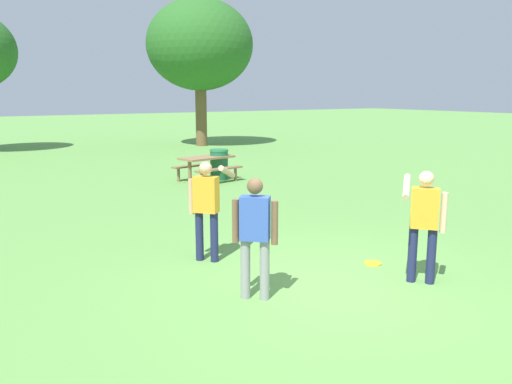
% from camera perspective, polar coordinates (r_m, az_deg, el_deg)
% --- Properties ---
extents(ground_plane, '(120.00, 120.00, 0.00)m').
position_cam_1_polar(ground_plane, '(7.58, 8.16, -10.25)').
color(ground_plane, '#609947').
extents(person_thrower, '(0.84, 0.48, 1.64)m').
position_cam_1_polar(person_thrower, '(8.40, -5.45, -1.25)').
color(person_thrower, '#1E234C').
rests_on(person_thrower, ground).
extents(person_catcher, '(0.84, 0.48, 1.64)m').
position_cam_1_polar(person_catcher, '(7.75, 17.98, -2.77)').
color(person_catcher, '#1E234C').
rests_on(person_catcher, ground).
extents(person_bystander, '(0.47, 0.44, 1.64)m').
position_cam_1_polar(person_bystander, '(6.81, -0.11, -4.26)').
color(person_bystander, gray).
rests_on(person_bystander, ground).
extents(frisbee, '(0.27, 0.27, 0.03)m').
position_cam_1_polar(frisbee, '(8.64, 12.71, -7.64)').
color(frisbee, yellow).
rests_on(frisbee, ground).
extents(picnic_table_near, '(1.96, 1.75, 0.77)m').
position_cam_1_polar(picnic_table_near, '(16.12, -5.41, 3.16)').
color(picnic_table_near, olive).
rests_on(picnic_table_near, ground).
extents(trash_can_beside_table, '(0.59, 0.59, 0.96)m').
position_cam_1_polar(trash_can_beside_table, '(16.41, -4.07, 3.04)').
color(trash_can_beside_table, '#1E663D').
rests_on(trash_can_beside_table, ground).
extents(tree_far_right, '(5.31, 5.31, 7.31)m').
position_cam_1_polar(tree_far_right, '(27.03, -6.19, 15.73)').
color(tree_far_right, brown).
rests_on(tree_far_right, ground).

